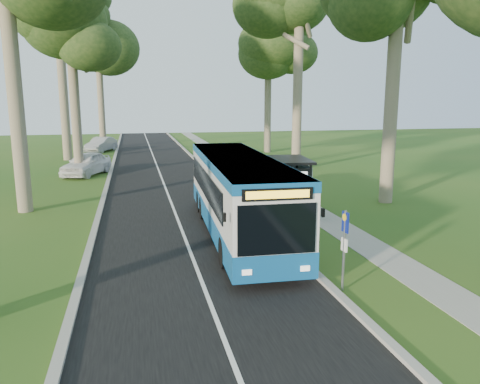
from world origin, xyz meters
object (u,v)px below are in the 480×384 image
Objects in this scene: bus at (238,195)px; car_white at (86,164)px; bus_stop_sign at (344,241)px; car_silver at (101,145)px; bus_shelter at (296,176)px; litter_bin at (270,190)px.

bus reaches higher than car_white.
bus_stop_sign is 39.24m from car_silver.
bus_shelter is 4.11m from litter_bin.
litter_bin is 27.79m from car_silver.
bus_stop_sign reaches higher than litter_bin.
bus_shelter is (1.63, 8.57, 0.38)m from bus_stop_sign.
litter_bin is (3.23, 6.38, -1.13)m from bus.
bus_stop_sign is 12.59m from litter_bin.
car_white is 1.08× the size of car_silver.
bus_stop_sign is 8.73m from bus_shelter.
litter_bin is (-0.07, 3.88, -1.36)m from bus_shelter.
bus_stop_sign is 0.52× the size of car_silver.
car_silver is (-10.42, 29.67, -1.11)m from bus_shelter.
bus reaches higher than bus_stop_sign.
litter_bin is at bearing -45.18° from car_silver.
bus is at bearing -44.76° from car_white.
car_white is 15.26m from car_silver.
bus reaches higher than litter_bin.
bus is 7.24m from litter_bin.
car_white reaches higher than litter_bin.
bus_stop_sign reaches higher than car_silver.
litter_bin is (1.57, 12.45, -0.98)m from bus_stop_sign.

